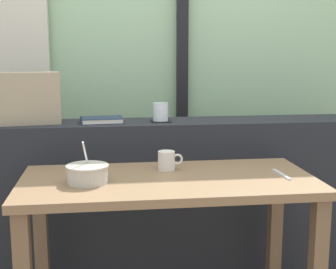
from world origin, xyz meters
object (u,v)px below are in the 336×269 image
at_px(fork_utensil, 282,174).
at_px(soup_bowl, 88,174).
at_px(coaster_square, 161,121).
at_px(juice_glass, 161,113).
at_px(breakfast_table, 168,204).
at_px(closed_book, 101,120).
at_px(ceramic_mug, 167,160).
at_px(throw_pillow, 27,98).

bearing_deg(fork_utensil, soup_bowl, 177.84).
distance_m(coaster_square, soup_bowl, 0.68).
relative_size(coaster_square, juice_glass, 1.07).
bearing_deg(breakfast_table, closed_book, 117.79).
xyz_separation_m(coaster_square, closed_book, (-0.31, 0.01, 0.01)).
bearing_deg(closed_book, breakfast_table, -62.21).
distance_m(fork_utensil, ceramic_mug, 0.50).
bearing_deg(throw_pillow, ceramic_mug, -31.65).
distance_m(throw_pillow, fork_utensil, 1.30).
xyz_separation_m(closed_book, ceramic_mug, (0.29, -0.39, -0.13)).
relative_size(coaster_square, ceramic_mug, 0.88).
height_order(breakfast_table, throw_pillow, throw_pillow).
distance_m(breakfast_table, ceramic_mug, 0.21).
bearing_deg(closed_book, juice_glass, -1.01).
height_order(closed_book, ceramic_mug, closed_book).
relative_size(fork_utensil, ceramic_mug, 1.50).
bearing_deg(soup_bowl, throw_pillow, 118.41).
bearing_deg(juice_glass, throw_pillow, 178.58).
distance_m(throw_pillow, soup_bowl, 0.70).
height_order(coaster_square, juice_glass, juice_glass).
height_order(closed_book, throw_pillow, throw_pillow).
relative_size(closed_book, fork_utensil, 1.33).
bearing_deg(fork_utensil, ceramic_mug, 158.72).
relative_size(juice_glass, throw_pillow, 0.29).
height_order(breakfast_table, juice_glass, juice_glass).
bearing_deg(fork_utensil, juice_glass, 127.01).
relative_size(throw_pillow, fork_utensil, 1.88).
distance_m(coaster_square, closed_book, 0.31).
distance_m(juice_glass, closed_book, 0.31).
bearing_deg(ceramic_mug, closed_book, 126.39).
relative_size(juice_glass, fork_utensil, 0.55).
bearing_deg(fork_utensil, breakfast_table, 174.32).
xyz_separation_m(closed_book, throw_pillow, (-0.37, 0.01, 0.12)).
xyz_separation_m(breakfast_table, coaster_square, (0.03, 0.52, 0.28)).
distance_m(closed_book, fork_utensil, 0.96).
relative_size(juice_glass, ceramic_mug, 0.83).
height_order(juice_glass, soup_bowl, juice_glass).
height_order(juice_glass, closed_book, juice_glass).
height_order(throw_pillow, ceramic_mug, throw_pillow).
relative_size(breakfast_table, closed_book, 5.49).
xyz_separation_m(breakfast_table, throw_pillow, (-0.65, 0.54, 0.41)).
distance_m(breakfast_table, soup_bowl, 0.37).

